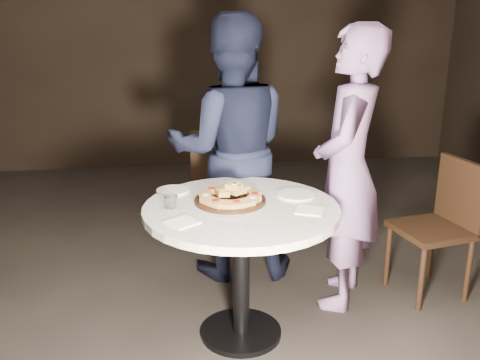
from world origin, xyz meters
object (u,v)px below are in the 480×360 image
object	(u,v)px
serving_board	(230,200)
diner_teal	(348,171)
chair_far	(222,178)
table	(241,232)
water_glass	(171,202)
chair_right	(444,218)
focaccia_pile	(230,194)
diner_navy	(230,150)

from	to	relation	value
serving_board	diner_teal	world-z (taller)	diner_teal
chair_far	serving_board	bearing A→B (deg)	97.35
table	chair_far	world-z (taller)	chair_far
table	serving_board	size ratio (longest dim) A/B	2.94
water_glass	diner_teal	xyz separation A→B (m)	(1.06, 0.31, 0.04)
diner_teal	chair_far	bearing A→B (deg)	-121.30
serving_board	chair_right	size ratio (longest dim) A/B	0.44
chair_far	focaccia_pile	bearing A→B (deg)	97.44
diner_navy	serving_board	bearing A→B (deg)	86.50
table	serving_board	distance (m)	0.18
diner_teal	water_glass	bearing A→B (deg)	-49.33
focaccia_pile	water_glass	xyz separation A→B (m)	(-0.32, -0.06, -0.01)
chair_right	diner_teal	bearing A→B (deg)	-100.46
water_glass	diner_navy	size ratio (longest dim) A/B	0.04
table	focaccia_pile	xyz separation A→B (m)	(-0.05, 0.08, 0.19)
diner_teal	chair_right	bearing A→B (deg)	115.85
serving_board	diner_navy	world-z (taller)	diner_navy
focaccia_pile	diner_navy	distance (m)	0.74
chair_far	diner_navy	xyz separation A→B (m)	(0.02, -0.50, 0.35)
diner_navy	diner_teal	size ratio (longest dim) A/B	1.03
chair_far	diner_teal	distance (m)	1.23
table	serving_board	xyz separation A→B (m)	(-0.05, 0.07, 0.15)
serving_board	diner_navy	distance (m)	0.75
chair_right	diner_navy	distance (m)	1.45
table	chair_far	xyz separation A→B (m)	(0.01, 1.31, -0.10)
water_glass	chair_right	world-z (taller)	chair_right
diner_teal	diner_navy	bearing A→B (deg)	-102.18
diner_navy	diner_teal	xyz separation A→B (m)	(0.66, -0.48, -0.03)
focaccia_pile	water_glass	world-z (taller)	focaccia_pile
diner_navy	focaccia_pile	bearing A→B (deg)	86.64
chair_far	diner_teal	size ratio (longest dim) A/B	0.54
chair_right	diner_teal	distance (m)	0.75
water_glass	serving_board	bearing A→B (deg)	10.03
focaccia_pile	water_glass	distance (m)	0.33
table	chair_right	distance (m)	1.40
table	chair_right	bearing A→B (deg)	14.53
serving_board	water_glass	xyz separation A→B (m)	(-0.32, -0.06, 0.03)
chair_far	diner_navy	bearing A→B (deg)	102.32
diner_teal	serving_board	bearing A→B (deg)	-46.67
table	diner_teal	xyz separation A→B (m)	(0.69, 0.33, 0.22)
water_glass	chair_far	xyz separation A→B (m)	(0.38, 1.29, -0.28)
table	chair_right	world-z (taller)	chair_right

